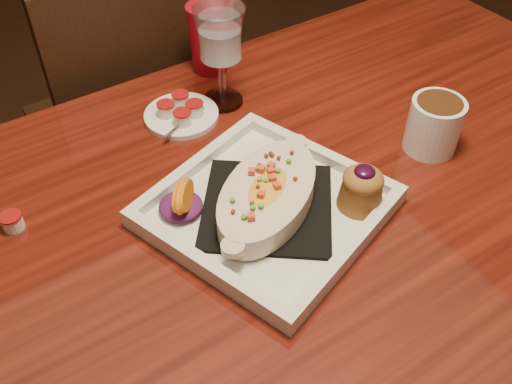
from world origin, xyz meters
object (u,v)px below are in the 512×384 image
plate (275,200)px  coffee_mug (435,122)px  table (290,248)px  saucer (181,114)px  goblet (220,40)px  red_tumbler (209,39)px  chair_far (137,123)px

plate → coffee_mug: coffee_mug is taller
table → coffee_mug: coffee_mug is taller
plate → saucer: (-0.00, 0.28, -0.02)m
table → plate: size_ratio=3.95×
table → saucer: (-0.03, 0.29, 0.11)m
plate → goblet: (0.08, 0.28, 0.10)m
red_tumbler → plate: bearing=-107.1°
table → plate: plate is taller
chair_far → goblet: 0.51m
table → coffee_mug: size_ratio=12.49×
plate → saucer: plate is taller
table → red_tumbler: bearing=77.2°
chair_far → goblet: bearing=98.9°
chair_far → red_tumbler: chair_far is taller
coffee_mug → goblet: 0.38m
coffee_mug → red_tumbler: bearing=94.2°
chair_far → coffee_mug: chair_far is taller
chair_far → saucer: bearing=84.2°
coffee_mug → red_tumbler: red_tumbler is taller
plate → red_tumbler: 0.41m
goblet → coffee_mug: bearing=-53.4°
red_tumbler → coffee_mug: bearing=-65.7°
plate → table: bearing=-28.1°
table → saucer: bearing=96.9°
plate → coffee_mug: size_ratio=3.16×
table → goblet: (0.05, 0.29, 0.22)m
chair_far → plate: 0.68m
coffee_mug → red_tumbler: size_ratio=0.91×
coffee_mug → goblet: bearing=106.5°
table → goblet: 0.37m
plate → saucer: size_ratio=2.87×
saucer → plate: bearing=-89.1°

